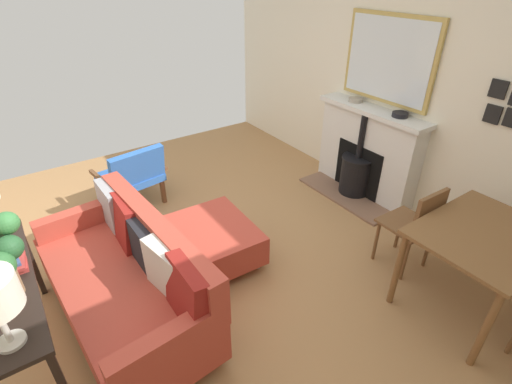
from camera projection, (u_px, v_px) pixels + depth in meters
The scene contains 14 objects.
ground_plane at pixel (195, 261), 3.55m from camera, with size 4.94×5.60×0.01m, color #A87A4C.
wall_left at pixel (392, 69), 4.00m from camera, with size 0.12×5.60×2.88m, color silver.
fireplace at pixel (364, 157), 4.40m from camera, with size 0.60×1.37×1.05m.
mirror_over_mantel at pixel (388, 59), 3.90m from camera, with size 0.04×1.10×0.89m.
mantel_bowl_near at pixel (356, 100), 4.30m from camera, with size 0.16×0.16×0.04m.
mantel_bowl_far at pixel (400, 114), 3.87m from camera, with size 0.16×0.16×0.05m.
sofa at pixel (130, 278), 2.82m from camera, with size 0.92×1.78×0.83m.
ottoman at pixel (215, 239), 3.46m from camera, with size 0.69×0.86×0.37m.
armchair_accent at pixel (133, 174), 4.15m from camera, with size 0.75×0.68×0.75m.
console_table at pixel (9, 294), 2.33m from camera, with size 0.34×1.39×0.75m.
book_stack at pixel (1, 268), 2.32m from camera, with size 0.29×0.22×0.08m.
dining_table at pixel (483, 243), 2.77m from camera, with size 1.01×0.79×0.73m.
dining_chair_near_fireplace at pixel (416, 223), 3.21m from camera, with size 0.41×0.41×0.84m.
photo_gallery_row at pixel (506, 105), 3.12m from camera, with size 0.02×0.32×0.37m.
Camera 1 is at (1.05, 2.55, 2.39)m, focal length 26.34 mm.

